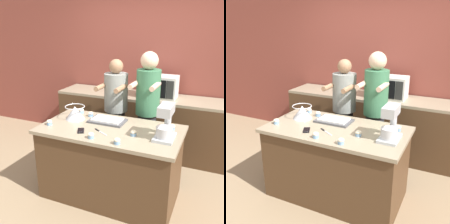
{
  "view_description": "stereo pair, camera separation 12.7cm",
  "coord_description": "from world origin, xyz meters",
  "views": [
    {
      "loc": [
        1.11,
        -2.53,
        2.02
      ],
      "look_at": [
        0.0,
        0.04,
        1.06
      ],
      "focal_mm": 42.0,
      "sensor_mm": 36.0,
      "label": 1
    },
    {
      "loc": [
        1.23,
        -2.47,
        2.02
      ],
      "look_at": [
        0.0,
        0.04,
        1.06
      ],
      "focal_mm": 42.0,
      "sensor_mm": 36.0,
      "label": 2
    }
  ],
  "objects": [
    {
      "name": "island_counter",
      "position": [
        0.0,
        0.0,
        0.44
      ],
      "size": [
        1.62,
        0.86,
        0.88
      ],
      "color": "#4C331E",
      "rests_on": "ground_plane"
    },
    {
      "name": "cupcake_5",
      "position": [
        -0.56,
        0.32,
        0.91
      ],
      "size": [
        0.07,
        0.07,
        0.06
      ],
      "color": "#759EC6",
      "rests_on": "island_counter"
    },
    {
      "name": "back_wall",
      "position": [
        0.0,
        1.66,
        1.35
      ],
      "size": [
        10.0,
        0.06,
        2.7
      ],
      "color": "brown",
      "rests_on": "ground_plane"
    },
    {
      "name": "cupcake_2",
      "position": [
        0.22,
        -0.35,
        0.91
      ],
      "size": [
        0.07,
        0.07,
        0.06
      ],
      "color": "#759EC6",
      "rests_on": "island_counter"
    },
    {
      "name": "mixing_bowl",
      "position": [
        -0.52,
        0.1,
        0.97
      ],
      "size": [
        0.25,
        0.25,
        0.17
      ],
      "color": "#BCBCC1",
      "rests_on": "island_counter"
    },
    {
      "name": "baking_tray",
      "position": [
        -0.11,
        0.17,
        0.9
      ],
      "size": [
        0.43,
        0.27,
        0.04
      ],
      "color": "#4C4C51",
      "rests_on": "island_counter"
    },
    {
      "name": "person_left",
      "position": [
        -0.23,
        0.71,
        0.82
      ],
      "size": [
        0.34,
        0.5,
        1.56
      ],
      "color": "#232328",
      "rests_on": "ground_plane"
    },
    {
      "name": "cupcake_3",
      "position": [
        0.65,
        0.23,
        0.91
      ],
      "size": [
        0.07,
        0.07,
        0.06
      ],
      "color": "#759EC6",
      "rests_on": "island_counter"
    },
    {
      "name": "cupcake_1",
      "position": [
        0.31,
        -0.1,
        0.91
      ],
      "size": [
        0.07,
        0.07,
        0.06
      ],
      "color": "#759EC6",
      "rests_on": "island_counter"
    },
    {
      "name": "stand_mixer",
      "position": [
        0.63,
        -0.04,
        1.04
      ],
      "size": [
        0.2,
        0.3,
        0.37
      ],
      "color": "#B2B7BC",
      "rests_on": "island_counter"
    },
    {
      "name": "cupcake_6",
      "position": [
        -0.7,
        -0.19,
        0.91
      ],
      "size": [
        0.07,
        0.07,
        0.06
      ],
      "color": "#759EC6",
      "rests_on": "island_counter"
    },
    {
      "name": "microwave_oven",
      "position": [
        0.23,
        1.31,
        1.1
      ],
      "size": [
        0.53,
        0.34,
        0.33
      ],
      "color": "silver",
      "rests_on": "back_counter"
    },
    {
      "name": "cell_phone",
      "position": [
        -0.27,
        -0.21,
        0.89
      ],
      "size": [
        0.13,
        0.16,
        0.01
      ],
      "color": "black",
      "rests_on": "island_counter"
    },
    {
      "name": "cupcake_0",
      "position": [
        -0.08,
        -0.33,
        0.91
      ],
      "size": [
        0.07,
        0.07,
        0.06
      ],
      "color": "#759EC6",
      "rests_on": "island_counter"
    },
    {
      "name": "ground_plane",
      "position": [
        0.0,
        0.0,
        0.0
      ],
      "size": [
        16.0,
        16.0,
        0.0
      ],
      "primitive_type": "plane",
      "color": "#937A5B"
    },
    {
      "name": "knife",
      "position": [
        -0.06,
        -0.14,
        0.88
      ],
      "size": [
        0.2,
        0.13,
        0.01
      ],
      "color": "#BCBCC1",
      "rests_on": "island_counter"
    },
    {
      "name": "person_right",
      "position": [
        0.23,
        0.71,
        0.9
      ],
      "size": [
        0.33,
        0.5,
        1.68
      ],
      "color": "#232328",
      "rests_on": "ground_plane"
    },
    {
      "name": "back_counter",
      "position": [
        0.0,
        1.31,
        0.47
      ],
      "size": [
        2.8,
        0.6,
        0.94
      ],
      "color": "#4C331E",
      "rests_on": "ground_plane"
    },
    {
      "name": "cupcake_4",
      "position": [
        -0.39,
        0.26,
        0.91
      ],
      "size": [
        0.07,
        0.07,
        0.06
      ],
      "color": "#759EC6",
      "rests_on": "island_counter"
    }
  ]
}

